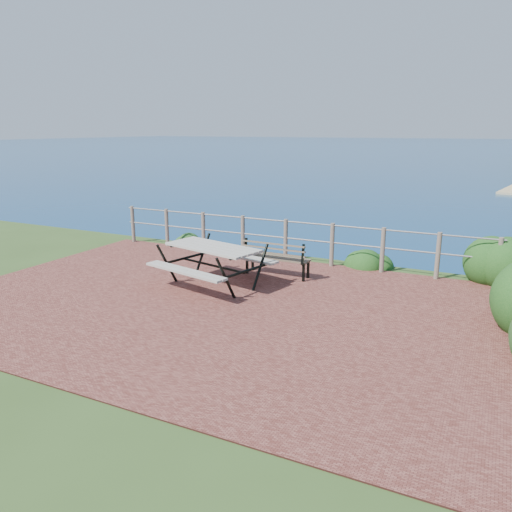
{
  "coord_description": "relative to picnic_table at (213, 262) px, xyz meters",
  "views": [
    {
      "loc": [
        4.48,
        -7.38,
        3.11
      ],
      "look_at": [
        0.44,
        0.85,
        0.75
      ],
      "focal_mm": 35.0,
      "sensor_mm": 36.0,
      "label": 1
    }
  ],
  "objects": [
    {
      "name": "shrub_right_edge",
      "position": [
        5.29,
        2.64,
        -0.52
      ],
      "size": [
        1.15,
        1.15,
        1.63
      ],
      "primitive_type": "ellipsoid",
      "color": "#144416",
      "rests_on": "ground"
    },
    {
      "name": "park_bench",
      "position": [
        0.86,
        1.22,
        0.01
      ],
      "size": [
        1.43,
        0.37,
        0.8
      ],
      "rotation": [
        0.0,
        0.0,
        -0.01
      ],
      "color": "brown",
      "rests_on": "ground"
    },
    {
      "name": "ocean",
      "position": [
        0.52,
        199.14,
        -0.52
      ],
      "size": [
        1200.0,
        1200.0,
        0.0
      ],
      "primitive_type": "plane",
      "color": "#135573",
      "rests_on": "ground"
    },
    {
      "name": "shrub_lip_east",
      "position": [
        2.48,
        2.85,
        -0.52
      ],
      "size": [
        0.88,
        0.88,
        0.66
      ],
      "primitive_type": "ellipsoid",
      "color": "#144416",
      "rests_on": "ground"
    },
    {
      "name": "picnic_table",
      "position": [
        0.0,
        0.0,
        0.0
      ],
      "size": [
        2.08,
        1.66,
        0.82
      ],
      "rotation": [
        0.0,
        0.0,
        -0.23
      ],
      "color": "#9F9A8E",
      "rests_on": "ground"
    },
    {
      "name": "shrub_lip_west",
      "position": [
        -2.56,
        3.24,
        -0.52
      ],
      "size": [
        0.72,
        0.72,
        0.45
      ],
      "primitive_type": "ellipsoid",
      "color": "#20481B",
      "rests_on": "ground"
    },
    {
      "name": "safety_railing",
      "position": [
        0.52,
        2.49,
        0.05
      ],
      "size": [
        9.4,
        0.1,
        1.0
      ],
      "color": "#6B5B4C",
      "rests_on": "ground"
    },
    {
      "name": "ground",
      "position": [
        0.52,
        -0.86,
        -0.52
      ],
      "size": [
        10.0,
        7.0,
        0.12
      ],
      "primitive_type": "cube",
      "color": "brown",
      "rests_on": "ground"
    }
  ]
}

